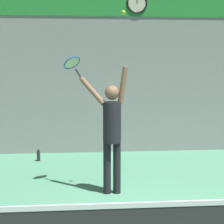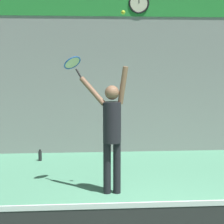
# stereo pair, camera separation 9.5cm
# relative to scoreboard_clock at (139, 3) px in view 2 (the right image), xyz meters

# --- Properties ---
(back_wall) EXTENTS (18.00, 0.10, 5.00)m
(back_wall) POSITION_rel_scoreboard_clock_xyz_m (-0.14, 0.08, -1.15)
(back_wall) COLOR gray
(back_wall) RESTS_ON ground_plane
(sponsor_banner) EXTENTS (6.97, 0.02, 0.63)m
(sponsor_banner) POSITION_rel_scoreboard_clock_xyz_m (-0.14, 0.02, -0.00)
(sponsor_banner) COLOR #288C38
(scoreboard_clock) EXTENTS (0.51, 0.05, 0.51)m
(scoreboard_clock) POSITION_rel_scoreboard_clock_xyz_m (0.00, 0.00, 0.00)
(scoreboard_clock) COLOR beige
(tennis_player) EXTENTS (0.84, 0.50, 2.17)m
(tennis_player) POSITION_rel_scoreboard_clock_xyz_m (-0.91, -3.20, -2.52)
(tennis_player) COLOR black
(tennis_player) RESTS_ON ground_plane
(tennis_racket) EXTENTS (0.41, 0.41, 0.39)m
(tennis_racket) POSITION_rel_scoreboard_clock_xyz_m (-1.55, -2.73, -1.45)
(tennis_racket) COLOR black
(tennis_ball) EXTENTS (0.07, 0.07, 0.07)m
(tennis_ball) POSITION_rel_scoreboard_clock_xyz_m (-0.72, -3.27, -0.62)
(tennis_ball) COLOR #CCDB2D
(water_bottle) EXTENTS (0.08, 0.08, 0.26)m
(water_bottle) POSITION_rel_scoreboard_clock_xyz_m (-2.36, -0.76, -3.54)
(water_bottle) COLOR #262628
(water_bottle) RESTS_ON ground_plane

